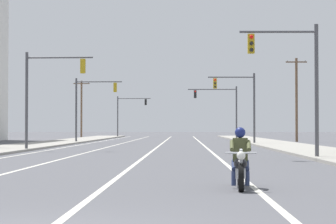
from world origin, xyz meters
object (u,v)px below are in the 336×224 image
object	(u,v)px
utility_pole_left_far	(81,108)
traffic_signal_mid_left	(89,100)
traffic_signal_mid_right	(241,98)
traffic_signal_far_left	(127,110)
traffic_signal_far_right	(222,104)
utility_pole_right_far	(297,98)
traffic_signal_near_left	(46,86)
motorcycle_with_rider	(240,164)
traffic_signal_near_right	(295,72)

from	to	relation	value
utility_pole_left_far	traffic_signal_mid_left	bearing A→B (deg)	-79.22
traffic_signal_mid_right	traffic_signal_far_left	xyz separation A→B (m)	(-13.46, 39.65, 0.06)
traffic_signal_far_right	traffic_signal_mid_right	bearing A→B (deg)	-88.14
traffic_signal_mid_left	traffic_signal_far_left	world-z (taller)	same
traffic_signal_mid_left	utility_pole_right_far	bearing A→B (deg)	12.64
traffic_signal_far_left	utility_pole_right_far	distance (m)	35.96
utility_pole_right_far	utility_pole_left_far	size ratio (longest dim) A/B	1.07
traffic_signal_near_left	utility_pole_right_far	world-z (taller)	utility_pole_right_far
motorcycle_with_rider	utility_pole_right_far	distance (m)	50.54
traffic_signal_near_left	utility_pole_right_far	xyz separation A→B (m)	(20.27, 25.32, 0.44)
traffic_signal_near_left	traffic_signal_far_right	size ratio (longest dim) A/B	1.00
traffic_signal_near_left	utility_pole_left_far	bearing A→B (deg)	96.58
motorcycle_with_rider	traffic_signal_mid_right	world-z (taller)	traffic_signal_mid_right
traffic_signal_far_right	traffic_signal_near_right	bearing A→B (deg)	-89.17
traffic_signal_near_right	traffic_signal_far_left	size ratio (longest dim) A/B	1.00
motorcycle_with_rider	traffic_signal_mid_left	xyz separation A→B (m)	(-10.33, 44.70, 3.49)
traffic_signal_mid_left	traffic_signal_far_left	bearing A→B (deg)	89.04
motorcycle_with_rider	traffic_signal_mid_left	distance (m)	46.01
utility_pole_left_far	motorcycle_with_rider	bearing A→B (deg)	-77.83
motorcycle_with_rider	traffic_signal_near_right	xyz separation A→B (m)	(3.77, 13.72, 3.43)
utility_pole_left_far	traffic_signal_far_right	bearing A→B (deg)	-39.06
utility_pole_right_far	traffic_signal_mid_right	bearing A→B (deg)	-123.91
traffic_signal_mid_right	traffic_signal_far_left	distance (m)	41.87
traffic_signal_near_right	utility_pole_left_far	world-z (taller)	utility_pole_left_far
motorcycle_with_rider	traffic_signal_far_right	bearing A→B (deg)	86.84
traffic_signal_mid_left	traffic_signal_near_left	bearing A→B (deg)	-89.07
traffic_signal_mid_left	utility_pole_right_far	size ratio (longest dim) A/B	0.72
traffic_signal_near_right	traffic_signal_far_left	distance (m)	66.85
traffic_signal_near_right	utility_pole_left_far	bearing A→B (deg)	108.30
utility_pole_left_far	traffic_signal_near_left	bearing A→B (deg)	-83.42
traffic_signal_far_right	utility_pole_right_far	bearing A→B (deg)	-46.77
traffic_signal_far_right	utility_pole_left_far	size ratio (longest dim) A/B	0.77
motorcycle_with_rider	utility_pole_right_far	bearing A→B (deg)	78.22
traffic_signal_mid_left	traffic_signal_far_right	xyz separation A→B (m)	(13.47, 12.22, 0.07)
traffic_signal_near_right	traffic_signal_mid_left	xyz separation A→B (m)	(-14.09, 30.99, 0.06)
traffic_signal_near_left	utility_pole_right_far	distance (m)	32.44
traffic_signal_mid_left	traffic_signal_far_left	xyz separation A→B (m)	(0.58, 34.49, 0.04)
traffic_signal_mid_right	traffic_signal_near_left	bearing A→B (deg)	-131.40
traffic_signal_mid_right	utility_pole_right_far	distance (m)	11.79
motorcycle_with_rider	traffic_signal_mid_left	size ratio (longest dim) A/B	0.35
traffic_signal_far_left	motorcycle_with_rider	bearing A→B (deg)	-82.98
motorcycle_with_rider	traffic_signal_far_left	xyz separation A→B (m)	(-9.75, 79.19, 3.53)
traffic_signal_near_right	utility_pole_right_far	bearing A→B (deg)	79.63
traffic_signal_near_right	traffic_signal_mid_left	size ratio (longest dim) A/B	1.00
traffic_signal_mid_right	traffic_signal_mid_left	xyz separation A→B (m)	(-14.04, 5.16, 0.02)
traffic_signal_near_left	utility_pole_left_far	size ratio (longest dim) A/B	0.77
traffic_signal_near_right	traffic_signal_far_right	world-z (taller)	same
traffic_signal_near_right	traffic_signal_near_left	distance (m)	17.18
traffic_signal_near_right	traffic_signal_mid_left	bearing A→B (deg)	114.46
motorcycle_with_rider	traffic_signal_mid_left	world-z (taller)	traffic_signal_mid_left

